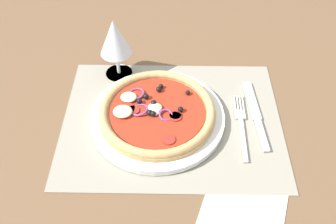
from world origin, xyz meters
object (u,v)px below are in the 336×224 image
Objects in this scene: knife at (256,113)px; wine_glass at (115,38)px; pizza at (157,112)px; fork at (242,123)px; plate at (158,118)px; napkin at (245,207)px.

wine_glass reaches higher than knife.
pizza is 19.50cm from wine_glass.
wine_glass is (-27.47, 15.88, 9.70)cm from fork.
knife is at bearing 5.69° from plate.
plate is 1.42× the size of knife.
pizza reaches higher than knife.
fork is at bearing 85.08° from napkin.
napkin is (16.17, -20.00, -2.68)cm from pizza.
pizza is at bearing 128.96° from napkin.
knife is at bearing 77.10° from napkin.
plate is at bearing -17.39° from pizza.
pizza reaches higher than napkin.
plate is at bearing 89.33° from fork.
wine_glass is at bearing 122.60° from plate.
napkin is at bearing -51.04° from pizza.
pizza is (-0.14, 0.04, 1.77)cm from plate.
fork is at bearing 124.30° from knife.
napkin is (-1.67, -19.35, -0.44)cm from fork.
napkin is (16.04, -19.96, -0.91)cm from plate.
wine_glass reaches higher than pizza.
pizza is at bearing -57.69° from wine_glass.
plate is at bearing 128.78° from napkin.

